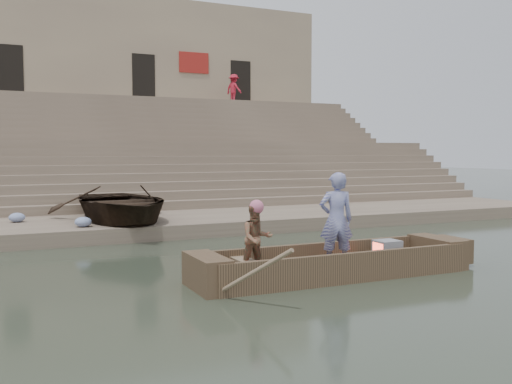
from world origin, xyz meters
TOP-DOWN VIEW (x-y plane):
  - ground at (0.00, 0.00)m, footprint 120.00×120.00m
  - lower_landing at (0.00, 8.00)m, footprint 32.00×4.00m
  - mid_landing at (0.00, 15.50)m, footprint 32.00×3.00m
  - upper_landing at (0.00, 22.50)m, footprint 32.00×3.00m
  - ghat_steps at (0.00, 17.19)m, footprint 32.00×11.00m
  - building_wall at (0.00, 26.50)m, footprint 32.00×5.07m
  - main_rowboat at (2.72, 0.37)m, footprint 5.00×1.30m
  - rowboat_trim at (2.93, 0.36)m, footprint 6.04×2.63m
  - standing_man at (2.71, 0.25)m, footprint 0.74×0.59m
  - rowing_man at (1.11, 0.36)m, footprint 0.63×0.51m
  - television at (3.97, 0.37)m, footprint 0.46×0.42m
  - beached_rowboat at (0.21, 7.68)m, footprint 3.76×5.11m
  - pedestrian at (9.91, 22.45)m, footprint 0.99×1.23m

SIDE VIEW (x-z plane):
  - ground at x=0.00m, z-range 0.00..0.00m
  - main_rowboat at x=2.72m, z-range 0.00..0.22m
  - lower_landing at x=0.00m, z-range 0.00..0.40m
  - rowboat_trim at x=2.93m, z-range -0.65..1.26m
  - television at x=3.97m, z-range 0.22..0.62m
  - rowing_man at x=1.11m, z-range 0.22..1.46m
  - beached_rowboat at x=0.21m, z-range 0.40..1.42m
  - standing_man at x=2.71m, z-range 0.22..2.00m
  - mid_landing at x=0.00m, z-range 0.00..2.80m
  - ghat_steps at x=0.00m, z-range -0.80..4.40m
  - upper_landing at x=0.00m, z-range 0.00..5.20m
  - building_wall at x=0.00m, z-range 0.00..11.20m
  - pedestrian at x=9.91m, z-range 5.20..6.86m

